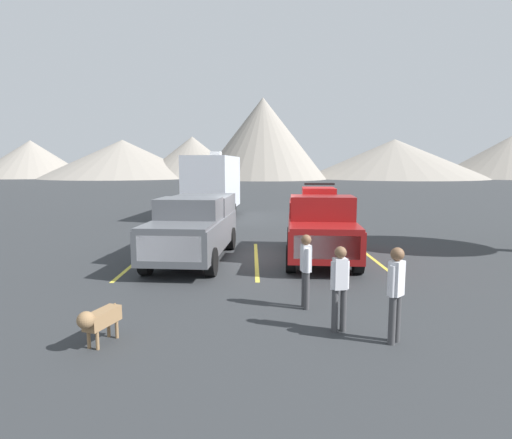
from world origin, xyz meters
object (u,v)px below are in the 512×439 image
object	(u,v)px
pickup_truck_a	(195,225)
person_c	(396,289)
camper_trailer_a	(213,183)
dog	(98,319)
pickup_truck_b	(320,224)
person_b	(306,266)
person_a	(340,283)

from	to	relation	value
pickup_truck_a	person_c	world-z (taller)	pickup_truck_a
camper_trailer_a	dog	bearing A→B (deg)	-91.27
pickup_truck_b	person_b	bearing A→B (deg)	-102.57
person_c	camper_trailer_a	bearing A→B (deg)	104.77
pickup_truck_b	person_b	size ratio (longest dim) A/B	3.32
camper_trailer_a	person_c	bearing A→B (deg)	-75.23
pickup_truck_b	camper_trailer_a	bearing A→B (deg)	112.10
pickup_truck_a	pickup_truck_b	distance (m)	4.14
person_c	pickup_truck_a	bearing A→B (deg)	123.00
pickup_truck_a	camper_trailer_a	xyz separation A→B (m)	(-0.38, 11.23, 0.92)
person_a	person_c	bearing A→B (deg)	-31.35
person_b	person_c	distance (m)	2.26
person_b	person_c	bearing A→B (deg)	-54.12
pickup_truck_a	pickup_truck_b	xyz separation A→B (m)	(4.14, 0.11, 0.01)
person_c	dog	size ratio (longest dim) A/B	1.72
camper_trailer_a	person_b	size ratio (longest dim) A/B	4.67
camper_trailer_a	person_a	distance (m)	17.86
person_a	pickup_truck_b	bearing A→B (deg)	84.10
person_b	pickup_truck_a	bearing A→B (deg)	121.86
person_c	dog	bearing A→B (deg)	-179.32
camper_trailer_a	dog	size ratio (longest dim) A/B	7.65
pickup_truck_b	person_a	world-z (taller)	pickup_truck_b
camper_trailer_a	person_b	xyz separation A→B (m)	(3.41, -16.10, -1.11)
person_b	pickup_truck_b	bearing A→B (deg)	77.43
camper_trailer_a	pickup_truck_a	bearing A→B (deg)	-88.07
camper_trailer_a	person_a	size ratio (longest dim) A/B	4.68
person_b	dog	world-z (taller)	person_b
pickup_truck_a	person_c	size ratio (longest dim) A/B	3.40
person_c	dog	xyz separation A→B (m)	(-5.13, -0.06, -0.51)
person_a	dog	bearing A→B (deg)	-172.18
person_b	dog	bearing A→B (deg)	-153.60
pickup_truck_b	camper_trailer_a	world-z (taller)	camper_trailer_a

